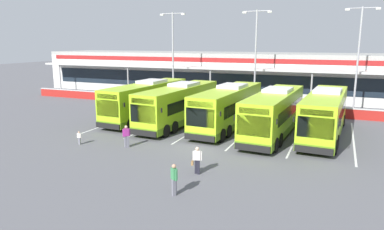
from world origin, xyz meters
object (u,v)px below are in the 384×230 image
pedestrian_in_dark_coat (126,136)px  lamp_post_east (358,54)px  coach_bus_rightmost (325,115)px  pedestrian_child (79,137)px  coach_bus_centre (228,108)px  coach_bus_right_centre (274,114)px  lamp_post_centre (256,53)px  lamp_post_west (173,52)px  pedestrian_near_bin (174,178)px  coach_bus_leftmost (147,101)px  pedestrian_with_handbag (197,160)px  coach_bus_left_centre (179,105)px

pedestrian_in_dark_coat → lamp_post_east: size_ratio=0.15×
coach_bus_rightmost → pedestrian_child: bearing=-150.4°
coach_bus_centre → coach_bus_rightmost: 8.05m
coach_bus_right_centre → lamp_post_centre: lamp_post_centre is taller
coach_bus_rightmost → coach_bus_right_centre: bearing=-164.4°
pedestrian_child → lamp_post_west: (-1.44, 19.17, 5.75)m
coach_bus_right_centre → pedestrian_in_dark_coat: bearing=-140.4°
pedestrian_near_bin → coach_bus_rightmost: bearing=66.8°
lamp_post_west → lamp_post_east: same height
pedestrian_in_dark_coat → lamp_post_centre: size_ratio=0.15×
pedestrian_near_bin → coach_bus_leftmost: bearing=124.0°
coach_bus_rightmost → pedestrian_with_handbag: bearing=-118.7°
coach_bus_leftmost → coach_bus_right_centre: 12.84m
coach_bus_leftmost → pedestrian_child: 10.01m
lamp_post_east → coach_bus_centre: bearing=-134.1°
lamp_post_east → lamp_post_west: bearing=-176.9°
lamp_post_centre → pedestrian_child: bearing=-113.5°
coach_bus_leftmost → pedestrian_near_bin: size_ratio=7.57×
lamp_post_centre → lamp_post_west: bearing=-176.5°
coach_bus_leftmost → coach_bus_centre: bearing=-3.1°
coach_bus_left_centre → lamp_post_east: bearing=36.8°
pedestrian_in_dark_coat → pedestrian_near_bin: size_ratio=1.00×
coach_bus_centre → pedestrian_child: bearing=-132.5°
pedestrian_child → lamp_post_west: lamp_post_west is taller
coach_bus_rightmost → lamp_post_east: lamp_post_east is taller
coach_bus_rightmost → pedestrian_child: 19.25m
coach_bus_leftmost → pedestrian_near_bin: (10.25, -15.21, -0.91)m
pedestrian_near_bin → lamp_post_centre: (-1.77, 25.05, 5.42)m
lamp_post_east → pedestrian_with_handbag: bearing=-111.4°
coach_bus_left_centre → coach_bus_centre: 4.61m
pedestrian_child → lamp_post_centre: bearing=66.5°
coach_bus_rightmost → lamp_post_east: bearing=77.2°
coach_bus_rightmost → pedestrian_child: (-16.71, -9.48, -1.24)m
coach_bus_centre → coach_bus_right_centre: bearing=-13.9°
pedestrian_with_handbag → coach_bus_right_centre: bearing=76.5°
pedestrian_with_handbag → pedestrian_child: 10.56m
pedestrian_child → coach_bus_centre: bearing=47.5°
coach_bus_leftmost → lamp_post_east: bearing=28.6°
coach_bus_rightmost → pedestrian_with_handbag: 13.29m
coach_bus_leftmost → coach_bus_rightmost: size_ratio=1.00×
coach_bus_right_centre → pedestrian_with_handbag: coach_bus_right_centre is taller
pedestrian_child → lamp_post_west: 20.06m
coach_bus_left_centre → coach_bus_leftmost: bearing=167.1°
coach_bus_centre → lamp_post_centre: (-0.05, 10.31, 4.50)m
coach_bus_leftmost → lamp_post_west: (-1.57, 9.23, 4.50)m
coach_bus_rightmost → lamp_post_east: (2.45, 10.81, 4.50)m
pedestrian_in_dark_coat → coach_bus_left_centre: bearing=87.1°
coach_bus_leftmost → lamp_post_west: bearing=99.6°
coach_bus_centre → pedestrian_in_dark_coat: size_ratio=7.57×
coach_bus_leftmost → lamp_post_east: lamp_post_east is taller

